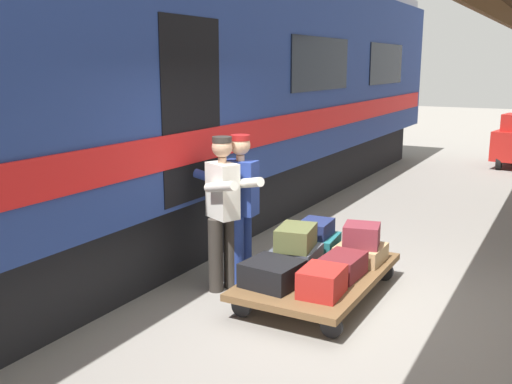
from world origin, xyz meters
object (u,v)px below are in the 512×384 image
luggage_cart (319,276)px  train_car (90,97)px  porter_in_overalls (239,205)px  suitcase_slate_roller (296,258)px  suitcase_maroon_trunk (343,266)px  suitcase_teal_softside (317,244)px  suitcase_red_plastic (322,282)px  suitcase_olive_duffel (296,237)px  suitcase_burgundy_valise (362,235)px  suitcase_tan_vintage (361,253)px  suitcase_navy_fabric (316,228)px  suitcase_black_hardshell (272,273)px  porter_by_door (224,209)px

luggage_cart → train_car: bearing=3.4°
porter_in_overalls → train_car: bearing=3.2°
suitcase_slate_roller → porter_in_overalls: porter_in_overalls is taller
suitcase_maroon_trunk → suitcase_teal_softside: suitcase_maroon_trunk is taller
suitcase_red_plastic → suitcase_olive_duffel: suitcase_olive_duffel is taller
suitcase_teal_softside → porter_in_overalls: bearing=43.1°
suitcase_red_plastic → porter_in_overalls: bearing=-22.5°
suitcase_red_plastic → suitcase_maroon_trunk: suitcase_red_plastic is taller
suitcase_red_plastic → suitcase_olive_duffel: (0.53, -0.54, 0.22)m
suitcase_maroon_trunk → suitcase_burgundy_valise: 0.58m
train_car → suitcase_slate_roller: (-2.69, -0.18, -1.66)m
suitcase_red_plastic → suitcase_tan_vintage: (0.00, -1.14, -0.04)m
suitcase_tan_vintage → luggage_cart: bearing=64.8°
luggage_cart → suitcase_olive_duffel: suitcase_olive_duffel is taller
suitcase_teal_softside → suitcase_navy_fabric: 0.20m
suitcase_olive_duffel → porter_in_overalls: size_ratio=0.29×
train_car → suitcase_tan_vintage: train_car is taller
luggage_cart → suitcase_teal_softside: (0.27, -0.57, 0.15)m
suitcase_tan_vintage → suitcase_black_hardshell: bearing=64.8°
suitcase_teal_softside → suitcase_burgundy_valise: (-0.54, 0.02, 0.20)m
suitcase_maroon_trunk → suitcase_black_hardshell: (0.53, 0.57, 0.01)m
suitcase_slate_roller → suitcase_olive_duffel: size_ratio=1.06×
train_car → suitcase_teal_softside: 3.26m
suitcase_navy_fabric → suitcase_slate_roller: bearing=91.3°
suitcase_red_plastic → suitcase_maroon_trunk: size_ratio=0.87×
luggage_cart → suitcase_maroon_trunk: bearing=180.0°
suitcase_red_plastic → suitcase_teal_softside: size_ratio=0.88×
porter_in_overalls → porter_by_door: bearing=77.4°
suitcase_burgundy_valise → porter_by_door: porter_by_door is taller
suitcase_red_plastic → porter_by_door: 1.39m
suitcase_teal_softside → porter_in_overalls: size_ratio=0.31×
suitcase_slate_roller → suitcase_olive_duffel: (-0.01, 0.03, 0.24)m
suitcase_tan_vintage → suitcase_olive_duffel: 0.84m
train_car → suitcase_red_plastic: train_car is taller
suitcase_maroon_trunk → suitcase_slate_roller: (0.53, 0.00, 0.00)m
suitcase_burgundy_valise → suitcase_olive_duffel: bearing=46.8°
suitcase_teal_softside → train_car: bearing=15.5°
porter_by_door → suitcase_olive_duffel: bearing=-159.7°
suitcase_olive_duffel → porter_by_door: (0.73, 0.27, 0.29)m
suitcase_red_plastic → suitcase_teal_softside: suitcase_red_plastic is taller
suitcase_red_plastic → suitcase_slate_roller: (0.53, -0.57, -0.02)m
suitcase_teal_softside → suitcase_navy_fabric: (0.01, 0.01, 0.20)m
suitcase_teal_softside → suitcase_slate_roller: bearing=90.0°
suitcase_maroon_trunk → suitcase_navy_fabric: (0.55, -0.56, 0.19)m
suitcase_red_plastic → suitcase_burgundy_valise: size_ratio=1.20×
suitcase_maroon_trunk → suitcase_tan_vintage: suitcase_maroon_trunk is taller
suitcase_black_hardshell → suitcase_olive_duffel: suitcase_olive_duffel is taller
porter_by_door → suitcase_maroon_trunk: bearing=-166.6°
suitcase_slate_roller → suitcase_navy_fabric: bearing=-88.7°
suitcase_red_plastic → suitcase_slate_roller: 0.78m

